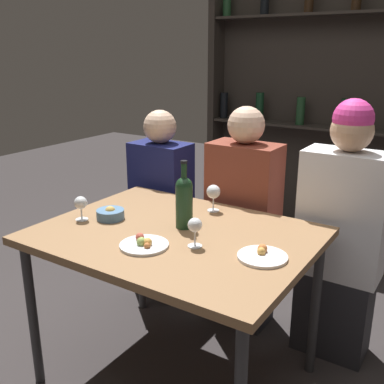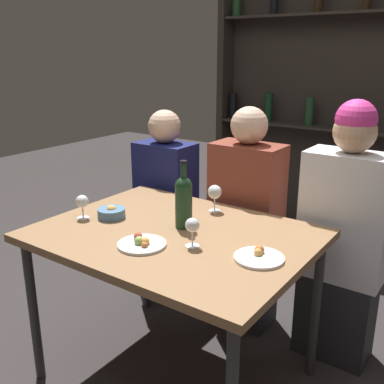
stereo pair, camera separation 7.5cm
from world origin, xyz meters
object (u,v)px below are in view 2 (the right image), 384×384
object	(u,v)px
food_plate_0	(142,243)
food_plate_1	(259,256)
snack_bowl	(111,213)
seated_person_right	(343,241)
seated_person_left	(166,210)
wine_glass_2	(192,226)
wine_glass_1	(82,202)
wine_bottle	(183,199)
wine_glass_0	(215,193)
seated_person_center	(245,226)

from	to	relation	value
food_plate_0	food_plate_1	bearing A→B (deg)	20.81
snack_bowl	seated_person_right	distance (m)	1.13
food_plate_1	seated_person_left	world-z (taller)	seated_person_left
wine_glass_2	seated_person_left	size ratio (longest dim) A/B	0.10
wine_glass_1	seated_person_left	size ratio (longest dim) A/B	0.10
wine_bottle	food_plate_0	distance (m)	0.29
wine_glass_0	seated_person_center	xyz separation A→B (m)	(0.02, 0.29, -0.26)
wine_glass_0	seated_person_right	bearing A→B (deg)	27.17
wine_glass_0	wine_glass_2	distance (m)	0.44
food_plate_0	seated_person_center	world-z (taller)	seated_person_center
wine_glass_1	food_plate_0	world-z (taller)	wine_glass_1
wine_bottle	seated_person_center	world-z (taller)	seated_person_center
food_plate_0	wine_glass_0	bearing A→B (deg)	87.43
wine_glass_0	food_plate_1	size ratio (longest dim) A/B	0.69
seated_person_left	food_plate_0	bearing A→B (deg)	-57.31
food_plate_1	snack_bowl	size ratio (longest dim) A/B	1.49
wine_glass_1	seated_person_right	size ratio (longest dim) A/B	0.09
wine_bottle	wine_glass_2	world-z (taller)	wine_bottle
seated_person_left	seated_person_center	world-z (taller)	seated_person_center
wine_glass_2	seated_person_right	world-z (taller)	seated_person_right
seated_person_left	seated_person_right	bearing A→B (deg)	-0.00
snack_bowl	seated_person_left	world-z (taller)	seated_person_left
wine_glass_1	seated_person_left	world-z (taller)	seated_person_left
wine_glass_2	wine_glass_0	bearing A→B (deg)	110.13
seated_person_center	seated_person_right	size ratio (longest dim) A/B	0.95
food_plate_0	seated_person_left	xyz separation A→B (m)	(-0.52, 0.81, -0.20)
seated_person_left	seated_person_center	distance (m)	0.57
wine_glass_0	seated_person_center	distance (m)	0.39
wine_glass_0	food_plate_0	bearing A→B (deg)	-92.57
wine_glass_1	seated_person_right	distance (m)	1.27
wine_bottle	food_plate_0	world-z (taller)	wine_bottle
wine_glass_0	seated_person_right	xyz separation A→B (m)	(0.56, 0.29, -0.22)
wine_bottle	seated_person_right	xyz separation A→B (m)	(0.56, 0.55, -0.25)
snack_bowl	seated_person_center	distance (m)	0.78
wine_glass_2	seated_person_right	xyz separation A→B (m)	(0.41, 0.70, -0.21)
wine_bottle	seated_person_right	distance (m)	0.83
seated_person_right	seated_person_left	bearing A→B (deg)	180.00
food_plate_1	seated_person_right	distance (m)	0.67
wine_glass_1	seated_person_left	distance (m)	0.79
wine_glass_0	seated_person_left	size ratio (longest dim) A/B	0.11
wine_glass_0	snack_bowl	xyz separation A→B (m)	(-0.36, -0.36, -0.07)
wine_glass_0	seated_person_right	world-z (taller)	seated_person_right
wine_glass_1	food_plate_0	xyz separation A→B (m)	(0.44, -0.08, -0.07)
food_plate_0	snack_bowl	distance (m)	0.37
wine_glass_2	food_plate_1	world-z (taller)	wine_glass_2
wine_glass_0	food_plate_0	xyz separation A→B (m)	(-0.02, -0.52, -0.09)
wine_bottle	seated_person_left	size ratio (longest dim) A/B	0.26
wine_bottle	food_plate_1	size ratio (longest dim) A/B	1.58
wine_glass_1	food_plate_0	bearing A→B (deg)	-9.97
food_plate_0	wine_bottle	bearing A→B (deg)	86.16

